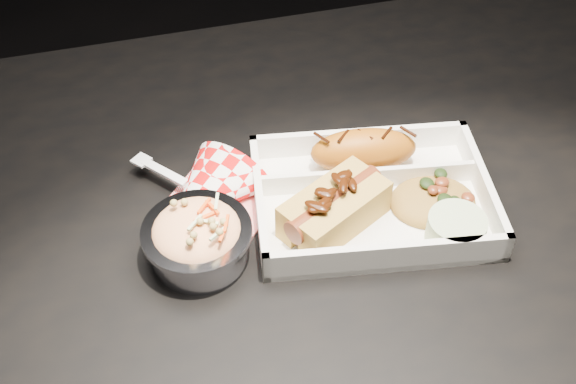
# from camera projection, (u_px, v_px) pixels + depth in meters

# --- Properties ---
(dining_table) EXTENTS (1.20, 0.80, 0.75)m
(dining_table) POSITION_uv_depth(u_px,v_px,m) (340.00, 268.00, 0.84)
(dining_table) COLOR black
(dining_table) RESTS_ON ground
(food_tray) EXTENTS (0.28, 0.22, 0.04)m
(food_tray) POSITION_uv_depth(u_px,v_px,m) (371.00, 200.00, 0.78)
(food_tray) COLOR white
(food_tray) RESTS_ON dining_table
(fried_pastry) EXTENTS (0.13, 0.07, 0.05)m
(fried_pastry) POSITION_uv_depth(u_px,v_px,m) (364.00, 150.00, 0.80)
(fried_pastry) COLOR #AB5A11
(fried_pastry) RESTS_ON food_tray
(hotdog) EXTENTS (0.13, 0.10, 0.06)m
(hotdog) POSITION_uv_depth(u_px,v_px,m) (335.00, 206.00, 0.74)
(hotdog) COLOR #BD9340
(hotdog) RESTS_ON food_tray
(fried_rice_mound) EXTENTS (0.10, 0.09, 0.03)m
(fried_rice_mound) POSITION_uv_depth(u_px,v_px,m) (434.00, 195.00, 0.77)
(fried_rice_mound) COLOR #A57630
(fried_rice_mound) RESTS_ON food_tray
(cupcake_liner) EXTENTS (0.06, 0.06, 0.03)m
(cupcake_liner) POSITION_uv_depth(u_px,v_px,m) (456.00, 230.00, 0.73)
(cupcake_liner) COLOR #B2C494
(cupcake_liner) RESTS_ON food_tray
(foil_coleslaw_cup) EXTENTS (0.11, 0.11, 0.07)m
(foil_coleslaw_cup) POSITION_uv_depth(u_px,v_px,m) (197.00, 237.00, 0.71)
(foil_coleslaw_cup) COLOR silver
(foil_coleslaw_cup) RESTS_ON dining_table
(napkin_fork) EXTENTS (0.16, 0.16, 0.10)m
(napkin_fork) POSITION_uv_depth(u_px,v_px,m) (204.00, 196.00, 0.78)
(napkin_fork) COLOR red
(napkin_fork) RESTS_ON dining_table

